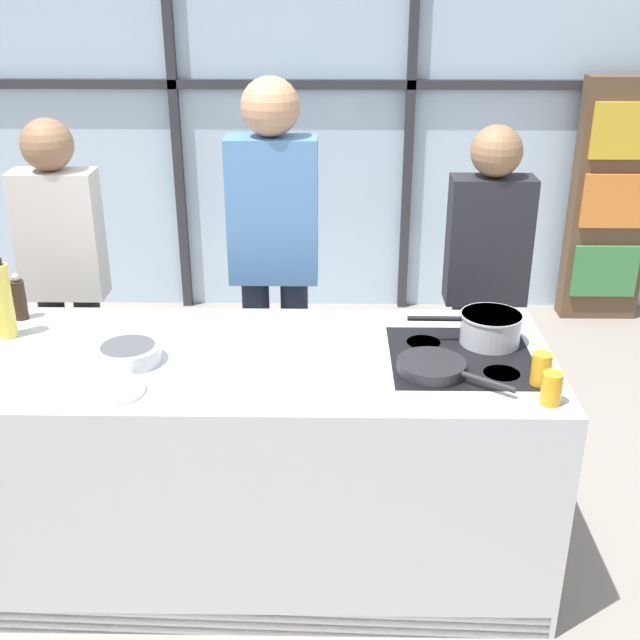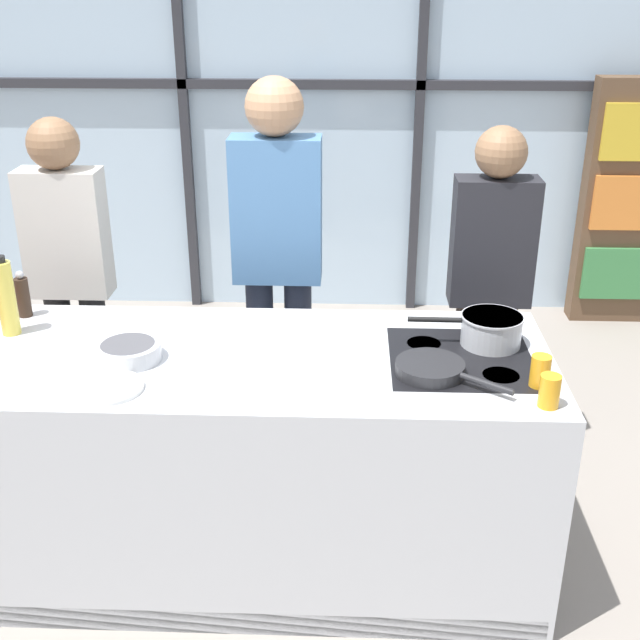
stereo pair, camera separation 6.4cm
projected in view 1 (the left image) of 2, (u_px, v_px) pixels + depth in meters
The scene contains 15 objects.
ground_plane at pixel (266, 555), 3.32m from camera, with size 18.00×18.00×0.00m, color gray.
back_window_wall at pixel (292, 105), 5.24m from camera, with size 6.40×0.10×2.80m.
bookshelf at pixel (611, 202), 5.28m from camera, with size 0.51×0.19×1.61m.
demo_island at pixel (263, 461), 3.13m from camera, with size 2.16×0.88×0.92m.
spectator_far_left at pixel (64, 268), 3.70m from camera, with size 0.38×0.23×1.64m.
spectator_center_left at pixel (274, 247), 3.65m from camera, with size 0.40×0.25×1.82m.
spectator_center_right at pixel (486, 273), 3.68m from camera, with size 0.37×0.23×1.62m.
frying_pan at pixel (433, 367), 2.81m from camera, with size 0.38×0.32×0.04m.
saucepan at pixel (490, 327), 3.02m from camera, with size 0.43×0.23×0.12m.
white_plate at pixel (109, 390), 2.69m from camera, with size 0.24×0.24×0.01m, color white.
mixing_bowl at pixel (128, 353), 2.89m from camera, with size 0.24×0.24×0.06m.
oil_bottle at pixel (3, 300), 3.04m from camera, with size 0.07×0.07×0.32m.
pepper_grinder at pixel (19, 299), 3.22m from camera, with size 0.06×0.06×0.20m.
juice_glass_near at pixel (551, 388), 2.60m from camera, with size 0.07×0.07×0.11m, color orange.
juice_glass_far at pixel (541, 369), 2.73m from camera, with size 0.07×0.07×0.11m, color orange.
Camera 1 is at (0.27, -2.64, 2.24)m, focal length 45.00 mm.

